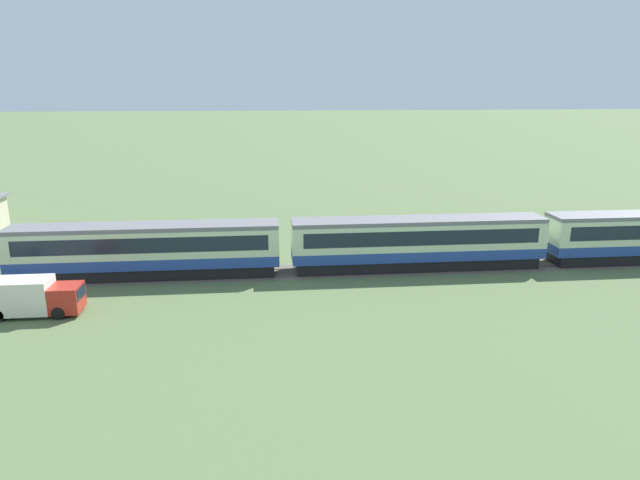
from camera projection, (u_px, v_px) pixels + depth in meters
The scene contains 3 objects.
passenger_train at pixel (421, 241), 44.14m from camera, with size 102.15×2.96×4.00m.
railway_track at pixel (428, 268), 44.78m from camera, with size 153.06×3.60×0.04m.
delivery_truck_red at pixel (29, 297), 35.24m from camera, with size 5.91×2.04×2.35m.
Camera 1 is at (-37.11, -40.13, 13.81)m, focal length 32.00 mm.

